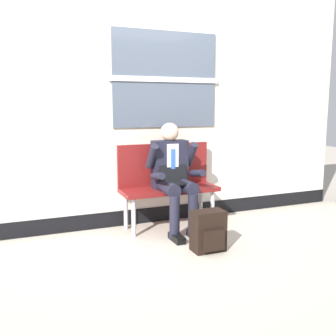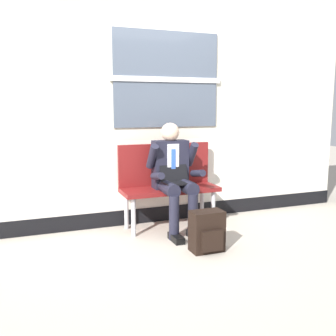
# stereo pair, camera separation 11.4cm
# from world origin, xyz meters

# --- Properties ---
(ground_plane) EXTENTS (18.00, 18.00, 0.00)m
(ground_plane) POSITION_xyz_m (0.00, 0.00, 0.00)
(ground_plane) COLOR #B2A899
(station_wall) EXTENTS (5.64, 0.16, 3.02)m
(station_wall) POSITION_xyz_m (0.00, 0.79, 1.50)
(station_wall) COLOR beige
(station_wall) RESTS_ON ground
(bench_with_person) EXTENTS (1.14, 0.42, 0.98)m
(bench_with_person) POSITION_xyz_m (0.21, 0.52, 0.56)
(bench_with_person) COLOR maroon
(bench_with_person) RESTS_ON ground
(person_seated) EXTENTS (0.57, 0.70, 1.23)m
(person_seated) POSITION_xyz_m (0.21, 0.31, 0.66)
(person_seated) COLOR #1E1E2D
(person_seated) RESTS_ON ground
(backpack) EXTENTS (0.32, 0.24, 0.41)m
(backpack) POSITION_xyz_m (0.27, -0.39, 0.20)
(backpack) COLOR black
(backpack) RESTS_ON ground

